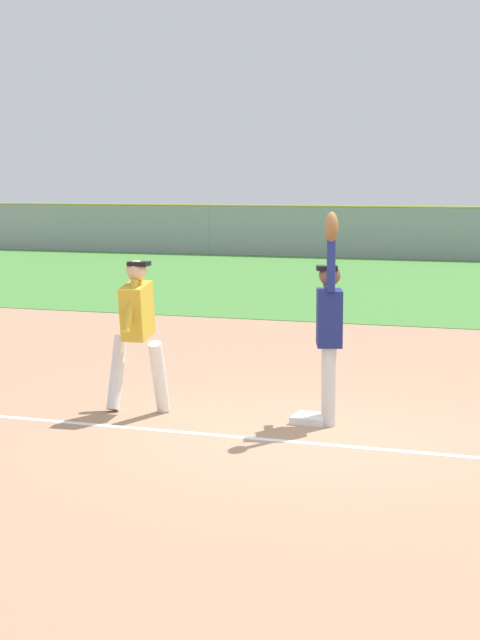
% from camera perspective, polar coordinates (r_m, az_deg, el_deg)
% --- Properties ---
extents(ground_plane, '(76.03, 76.03, 0.00)m').
position_cam_1_polar(ground_plane, '(10.96, 3.92, -6.22)').
color(ground_plane, tan).
extents(first_base, '(0.39, 0.39, 0.08)m').
position_cam_1_polar(first_base, '(11.53, 3.84, -5.31)').
color(first_base, white).
rests_on(first_base, ground_plane).
extents(fielder, '(0.40, 0.88, 2.28)m').
position_cam_1_polar(fielder, '(11.27, 4.82, -0.04)').
color(fielder, silver).
rests_on(fielder, ground_plane).
extents(runner, '(0.77, 0.85, 1.72)m').
position_cam_1_polar(runner, '(11.91, -5.55, -0.25)').
color(runner, white).
rests_on(runner, ground_plane).
extents(baseball, '(0.07, 0.07, 0.07)m').
position_cam_1_polar(baseball, '(11.50, 4.66, 2.71)').
color(baseball, white).
extents(parked_car_white, '(4.47, 2.25, 1.25)m').
position_cam_1_polar(parked_car_white, '(40.48, 1.90, 4.76)').
color(parked_car_white, white).
rests_on(parked_car_white, ground_plane).
extents(parked_car_silver, '(4.44, 2.20, 1.25)m').
position_cam_1_polar(parked_car_silver, '(38.84, 11.33, 4.50)').
color(parked_car_silver, '#B7B7BC').
rests_on(parked_car_silver, ground_plane).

